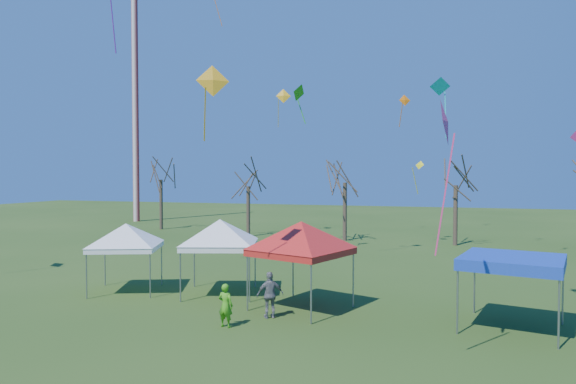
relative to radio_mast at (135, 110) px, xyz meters
name	(u,v)px	position (x,y,z in m)	size (l,w,h in m)	color
ground	(276,334)	(28.00, -34.00, -12.50)	(140.00, 140.00, 0.00)	#284416
radio_mast	(135,110)	(0.00, 0.00, 0.00)	(0.70, 0.70, 25.00)	silver
tree_0	(161,162)	(7.15, -6.62, -6.01)	(3.83, 3.83, 8.44)	#3D2D21
tree_1	(248,168)	(17.23, -9.35, -6.71)	(3.42, 3.42, 7.54)	#3D2D21
tree_2	(345,162)	(25.63, -9.62, -6.21)	(3.71, 3.71, 8.18)	#3D2D21
tree_3	(456,164)	(34.03, -9.96, -6.42)	(3.59, 3.59, 7.91)	#3D2D21
tent_white_west	(126,228)	(19.57, -30.16, -9.63)	(3.78, 3.78, 3.56)	gray
tent_white_mid	(220,224)	(23.85, -29.38, -9.41)	(4.18, 4.18, 3.83)	gray
tent_red	(301,227)	(27.94, -30.71, -9.28)	(4.27, 4.27, 3.99)	gray
tent_blue	(512,262)	(35.55, -31.15, -10.19)	(3.83, 3.83, 2.51)	gray
person_grey	(270,295)	(27.20, -32.29, -11.64)	(1.00, 0.42, 1.71)	slate
person_green	(226,305)	(26.10, -33.82, -11.74)	(0.55, 0.36, 1.52)	#46A71A
kite_1	(213,81)	(26.20, -34.97, -4.23)	(1.07, 0.84, 2.46)	#F5A719
kite_5	(446,124)	(33.35, -35.62, -5.86)	(0.50, 1.30, 4.21)	#E63376
kite_11	(298,93)	(24.20, -18.13, -1.96)	(0.92, 1.28, 2.56)	green
kite_19	(405,101)	(30.40, -11.74, -1.87)	(0.89, 0.74, 2.36)	orange
kite_13	(283,96)	(22.08, -14.67, -1.60)	(1.09, 0.81, 2.75)	yellow
kite_22	(419,167)	(31.40, -10.35, -6.62)	(0.95, 0.89, 2.55)	yellow
kite_17	(440,88)	(33.05, -25.25, -3.21)	(1.01, 0.71, 2.84)	#0DC4CC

